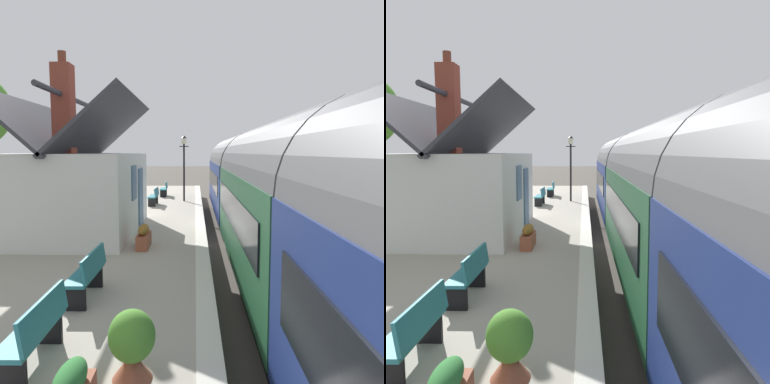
# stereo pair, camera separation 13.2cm
# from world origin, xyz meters

# --- Properties ---
(ground_plane) EXTENTS (160.00, 160.00, 0.00)m
(ground_plane) POSITION_xyz_m (0.00, 0.00, 0.00)
(ground_plane) COLOR #4C473F
(platform) EXTENTS (32.00, 6.70, 0.87)m
(platform) POSITION_xyz_m (0.00, 4.35, 0.43)
(platform) COLOR #A39B8C
(platform) RESTS_ON ground
(platform_edge_coping) EXTENTS (32.00, 0.36, 0.02)m
(platform_edge_coping) POSITION_xyz_m (0.00, 1.18, 0.87)
(platform_edge_coping) COLOR beige
(platform_edge_coping) RESTS_ON platform
(rail_near) EXTENTS (52.00, 0.08, 0.14)m
(rail_near) POSITION_xyz_m (0.00, -1.62, 0.07)
(rail_near) COLOR gray
(rail_near) RESTS_ON ground
(rail_far) EXTENTS (52.00, 0.08, 0.14)m
(rail_far) POSITION_xyz_m (0.00, -0.18, 0.07)
(rail_far) COLOR gray
(rail_far) RESTS_ON ground
(train) EXTENTS (28.95, 2.73, 4.32)m
(train) POSITION_xyz_m (-4.41, -0.90, 2.22)
(train) COLOR black
(train) RESTS_ON ground
(station_building) EXTENTS (6.18, 4.14, 5.62)m
(station_building) POSITION_xyz_m (-1.40, 5.29, 2.34)
(station_building) COLOR white
(station_building) RESTS_ON platform
(bench_by_lamp) EXTENTS (1.41, 0.47, 0.88)m
(bench_by_lamp) POSITION_xyz_m (5.07, 3.43, 1.34)
(bench_by_lamp) COLOR #26727F
(bench_by_lamp) RESTS_ON platform
(bench_near_building) EXTENTS (1.40, 0.43, 0.88)m
(bench_near_building) POSITION_xyz_m (-9.37, 3.36, 1.34)
(bench_near_building) COLOR #26727F
(bench_near_building) RESTS_ON platform
(bench_mid_platform) EXTENTS (1.41, 0.48, 0.88)m
(bench_mid_platform) POSITION_xyz_m (8.94, 3.22, 1.34)
(bench_mid_platform) COLOR #26727F
(bench_mid_platform) RESTS_ON platform
(bench_platform_end) EXTENTS (1.40, 0.44, 0.88)m
(bench_platform_end) POSITION_xyz_m (-7.16, 3.33, 1.34)
(bench_platform_end) COLOR #26727F
(bench_platform_end) RESTS_ON platform
(planter_edge_near) EXTENTS (0.56, 0.56, 0.84)m
(planter_edge_near) POSITION_xyz_m (-9.63, 2.12, 1.29)
(planter_edge_near) COLOR #9E5138
(planter_edge_near) RESTS_ON platform
(planter_by_door) EXTENTS (0.62, 0.62, 0.96)m
(planter_by_door) POSITION_xyz_m (4.58, 7.10, 1.36)
(planter_by_door) COLOR black
(planter_by_door) RESTS_ON platform
(planter_corner_building) EXTENTS (1.01, 0.32, 0.65)m
(planter_corner_building) POSITION_xyz_m (-3.42, 2.82, 1.18)
(planter_corner_building) COLOR #9E5138
(planter_corner_building) RESTS_ON platform
(planter_edge_far) EXTENTS (0.51, 0.51, 0.81)m
(planter_edge_far) POSITION_xyz_m (9.80, 5.98, 1.31)
(planter_edge_far) COLOR gray
(planter_edge_far) RESTS_ON platform
(planter_bench_left) EXTENTS (0.66, 0.66, 0.99)m
(planter_bench_left) POSITION_xyz_m (6.27, 6.89, 1.40)
(planter_bench_left) COLOR black
(planter_bench_left) RESTS_ON platform
(lamp_post_platform) EXTENTS (0.32, 0.50, 3.55)m
(lamp_post_platform) POSITION_xyz_m (6.64, 1.97, 3.36)
(lamp_post_platform) COLOR black
(lamp_post_platform) RESTS_ON platform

